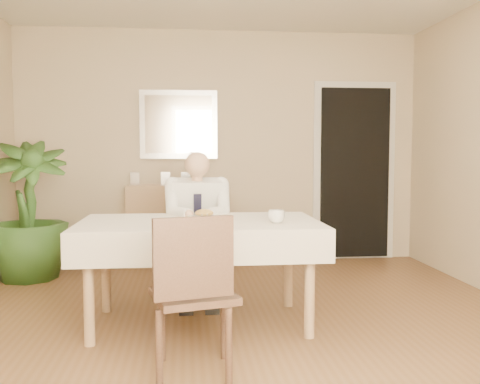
{
  "coord_description": "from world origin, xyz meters",
  "views": [
    {
      "loc": [
        -0.4,
        -3.56,
        1.25
      ],
      "look_at": [
        0.0,
        0.35,
        0.95
      ],
      "focal_mm": 40.0,
      "sensor_mm": 36.0,
      "label": 1
    }
  ],
  "objects": [
    {
      "name": "room",
      "position": [
        0.0,
        0.0,
        1.3
      ],
      "size": [
        5.0,
        5.02,
        2.6
      ],
      "color": "brown",
      "rests_on": "ground"
    },
    {
      "name": "window",
      "position": [
        0.0,
        -2.47,
        1.45
      ],
      "size": [
        1.34,
        0.04,
        1.44
      ],
      "color": "silver",
      "rests_on": "room"
    },
    {
      "name": "doorway",
      "position": [
        1.55,
        2.46,
        1.0
      ],
      "size": [
        0.96,
        0.07,
        2.1
      ],
      "color": "silver",
      "rests_on": "ground"
    },
    {
      "name": "mirror",
      "position": [
        -0.47,
        2.47,
        1.55
      ],
      "size": [
        0.86,
        0.04,
        0.76
      ],
      "color": "silver",
      "rests_on": "room"
    },
    {
      "name": "dining_table",
      "position": [
        -0.3,
        0.25,
        0.67
      ],
      "size": [
        1.72,
        1.02,
        0.75
      ],
      "rotation": [
        0.0,
        0.0,
        -0.0
      ],
      "color": "#94784F",
      "rests_on": "ground"
    },
    {
      "name": "chair_far",
      "position": [
        -0.3,
        1.13,
        0.46
      ],
      "size": [
        0.41,
        0.41,
        0.83
      ],
      "rotation": [
        0.0,
        0.0,
        0.05
      ],
      "color": "#402A1D",
      "rests_on": "ground"
    },
    {
      "name": "chair_near",
      "position": [
        -0.36,
        -0.69,
        0.51
      ],
      "size": [
        0.52,
        0.53,
        0.91
      ],
      "rotation": [
        0.0,
        0.0,
        0.25
      ],
      "color": "#402A1D",
      "rests_on": "ground"
    },
    {
      "name": "seated_man",
      "position": [
        -0.3,
        0.84,
        0.69
      ],
      "size": [
        0.48,
        0.72,
        1.24
      ],
      "color": "white",
      "rests_on": "ground"
    },
    {
      "name": "plate",
      "position": [
        -0.26,
        0.48,
        0.76
      ],
      "size": [
        0.26,
        0.26,
        0.02
      ],
      "primitive_type": "cylinder",
      "color": "white",
      "rests_on": "dining_table"
    },
    {
      "name": "food",
      "position": [
        -0.26,
        0.48,
        0.78
      ],
      "size": [
        0.14,
        0.14,
        0.06
      ],
      "primitive_type": "ellipsoid",
      "color": "olive",
      "rests_on": "dining_table"
    },
    {
      "name": "knife",
      "position": [
        -0.22,
        0.42,
        0.78
      ],
      "size": [
        0.01,
        0.13,
        0.01
      ],
      "primitive_type": "cylinder",
      "rotation": [
        1.57,
        0.0,
        0.0
      ],
      "color": "silver",
      "rests_on": "dining_table"
    },
    {
      "name": "fork",
      "position": [
        -0.3,
        0.42,
        0.78
      ],
      "size": [
        0.01,
        0.13,
        0.01
      ],
      "primitive_type": "cylinder",
      "rotation": [
        1.57,
        0.0,
        0.0
      ],
      "color": "silver",
      "rests_on": "dining_table"
    },
    {
      "name": "coffee_mug",
      "position": [
        0.22,
        0.07,
        0.8
      ],
      "size": [
        0.12,
        0.12,
        0.09
      ],
      "primitive_type": "imported",
      "rotation": [
        0.0,
        0.0,
        -0.03
      ],
      "color": "white",
      "rests_on": "dining_table"
    },
    {
      "name": "sideboard",
      "position": [
        -0.47,
        2.32,
        0.44
      ],
      "size": [
        1.13,
        0.46,
        0.88
      ],
      "primitive_type": "cube",
      "rotation": [
        0.0,
        0.0,
        -0.08
      ],
      "color": "#94784F",
      "rests_on": "ground"
    },
    {
      "name": "photo_frame_left",
      "position": [
        -0.95,
        2.4,
        0.95
      ],
      "size": [
        0.1,
        0.02,
        0.14
      ],
      "primitive_type": "cube",
      "color": "silver",
      "rests_on": "sideboard"
    },
    {
      "name": "photo_frame_center",
      "position": [
        -0.62,
        2.38,
        0.95
      ],
      "size": [
        0.1,
        0.02,
        0.14
      ],
      "primitive_type": "cube",
      "color": "silver",
      "rests_on": "sideboard"
    },
    {
      "name": "photo_frame_right",
      "position": [
        -0.4,
        2.35,
        0.95
      ],
      "size": [
        0.1,
        0.02,
        0.14
      ],
      "primitive_type": "cube",
      "color": "silver",
      "rests_on": "sideboard"
    },
    {
      "name": "potted_palm",
      "position": [
        -1.93,
        1.79,
        0.68
      ],
      "size": [
        0.94,
        0.94,
        1.36
      ],
      "primitive_type": "imported",
      "rotation": [
        0.0,
        0.0,
        0.27
      ],
      "color": "#2A4F1C",
      "rests_on": "ground"
    }
  ]
}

